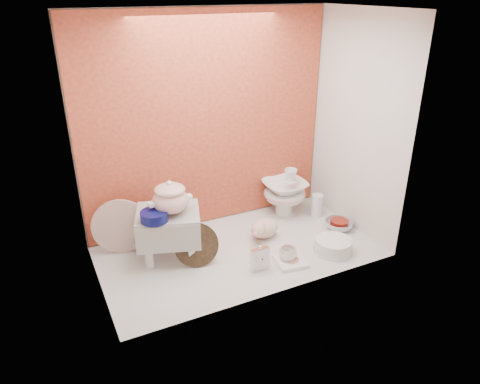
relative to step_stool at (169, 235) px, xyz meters
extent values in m
plane|color=silver|center=(0.43, -0.13, -0.17)|extent=(1.80, 1.80, 0.00)
cube|color=#C76031|center=(0.43, 0.37, 0.58)|extent=(1.80, 0.06, 1.50)
cube|color=silver|center=(-0.47, -0.13, 0.58)|extent=(0.06, 1.00, 1.50)
cube|color=silver|center=(1.33, -0.13, 0.58)|extent=(0.06, 1.00, 1.50)
cube|color=white|center=(0.43, -0.13, 1.33)|extent=(1.80, 1.00, 0.06)
cylinder|color=#090C44|center=(-0.11, -0.08, 0.20)|extent=(0.22, 0.22, 0.06)
imported|color=silver|center=(-0.09, 0.17, -0.06)|extent=(0.22, 0.22, 0.22)
cube|color=silver|center=(0.45, -0.38, -0.08)|extent=(0.12, 0.04, 0.17)
ellipsoid|color=beige|center=(0.67, -0.06, -0.09)|extent=(0.29, 0.22, 0.15)
cylinder|color=white|center=(0.65, -0.39, -0.16)|extent=(0.22, 0.22, 0.01)
imported|color=white|center=(0.65, -0.39, -0.11)|extent=(0.13, 0.13, 0.09)
cube|color=white|center=(0.66, -0.41, -0.15)|extent=(0.21, 0.21, 0.03)
cylinder|color=white|center=(0.99, -0.41, -0.12)|extent=(0.32, 0.32, 0.09)
imported|color=silver|center=(1.21, -0.19, -0.13)|extent=(0.27, 0.27, 0.06)
cylinder|color=silver|center=(1.18, 0.06, -0.08)|extent=(0.09, 0.09, 0.18)
camera|label=1|loc=(-0.69, -2.43, 1.45)|focal=33.62mm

